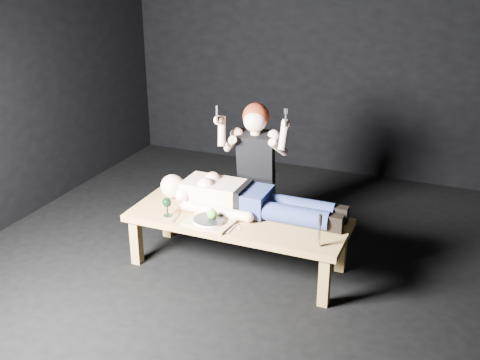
{
  "coord_description": "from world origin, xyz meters",
  "views": [
    {
      "loc": [
        1.36,
        -3.76,
        2.45
      ],
      "look_at": [
        -0.22,
        0.1,
        0.75
      ],
      "focal_mm": 42.99,
      "sensor_mm": 36.0,
      "label": 1
    }
  ],
  "objects": [
    {
      "name": "back_wall",
      "position": [
        0.0,
        2.5,
        1.5
      ],
      "size": [
        5.0,
        0.0,
        5.0
      ],
      "primitive_type": "plane",
      "rotation": [
        1.57,
        0.0,
        0.0
      ],
      "color": "black",
      "rests_on": "ground"
    },
    {
      "name": "lying_man",
      "position": [
        -0.17,
        0.18,
        0.58
      ],
      "size": [
        1.75,
        0.54,
        0.26
      ],
      "primitive_type": null,
      "rotation": [
        0.0,
        0.0,
        -0.0
      ],
      "color": "beige",
      "rests_on": "table"
    },
    {
      "name": "spoon_flat",
      "position": [
        -0.17,
        -0.08,
        0.45
      ],
      "size": [
        0.12,
        0.16,
        0.01
      ],
      "primitive_type": "cube",
      "rotation": [
        0.0,
        0.0,
        0.63
      ],
      "color": "#B2B2B7",
      "rests_on": "table"
    },
    {
      "name": "carving_knife",
      "position": [
        0.5,
        -0.17,
        0.58
      ],
      "size": [
        0.03,
        0.04,
        0.25
      ],
      "primitive_type": null,
      "rotation": [
        0.0,
        0.0,
        -0.0
      ],
      "color": "#B2B2B7",
      "rests_on": "table"
    },
    {
      "name": "goblet",
      "position": [
        -0.75,
        -0.15,
        0.53
      ],
      "size": [
        0.08,
        0.08,
        0.16
      ],
      "primitive_type": null,
      "rotation": [
        0.0,
        0.0,
        -0.0
      ],
      "color": "black",
      "rests_on": "table"
    },
    {
      "name": "serving_tray",
      "position": [
        -0.38,
        -0.15,
        0.46
      ],
      "size": [
        0.39,
        0.29,
        0.02
      ],
      "primitive_type": "cube",
      "rotation": [
        0.0,
        0.0,
        -0.09
      ],
      "color": "tan",
      "rests_on": "table"
    },
    {
      "name": "table",
      "position": [
        -0.22,
        0.05,
        0.23
      ],
      "size": [
        1.76,
        0.66,
        0.45
      ],
      "primitive_type": "cube",
      "rotation": [
        0.0,
        0.0,
        -0.0
      ],
      "color": "#9F7941",
      "rests_on": "ground"
    },
    {
      "name": "kneeling_woman",
      "position": [
        -0.3,
        0.69,
        0.64
      ],
      "size": [
        0.81,
        0.88,
        1.28
      ],
      "primitive_type": null,
      "rotation": [
        0.0,
        0.0,
        0.19
      ],
      "color": "black",
      "rests_on": "ground"
    },
    {
      "name": "apple",
      "position": [
        -0.36,
        -0.14,
        0.53
      ],
      "size": [
        0.08,
        0.08,
        0.08
      ],
      "primitive_type": "sphere",
      "color": "#328C22",
      "rests_on": "plate"
    },
    {
      "name": "ground",
      "position": [
        0.0,
        0.0,
        0.0
      ],
      "size": [
        5.0,
        5.0,
        0.0
      ],
      "primitive_type": "plane",
      "color": "black",
      "rests_on": "ground"
    },
    {
      "name": "fork_flat",
      "position": [
        -0.67,
        -0.15,
        0.45
      ],
      "size": [
        0.05,
        0.19,
        0.01
      ],
      "primitive_type": "cube",
      "rotation": [
        0.0,
        0.0,
        0.19
      ],
      "color": "#B2B2B7",
      "rests_on": "table"
    },
    {
      "name": "plate",
      "position": [
        -0.38,
        -0.15,
        0.48
      ],
      "size": [
        0.26,
        0.26,
        0.02
      ],
      "primitive_type": "cylinder",
      "rotation": [
        0.0,
        0.0,
        -0.09
      ],
      "color": "white",
      "rests_on": "serving_tray"
    },
    {
      "name": "knife_flat",
      "position": [
        -0.19,
        -0.16,
        0.45
      ],
      "size": [
        0.02,
        0.19,
        0.01
      ],
      "primitive_type": "cube",
      "rotation": [
        0.0,
        0.0,
        -0.02
      ],
      "color": "#B2B2B7",
      "rests_on": "table"
    }
  ]
}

